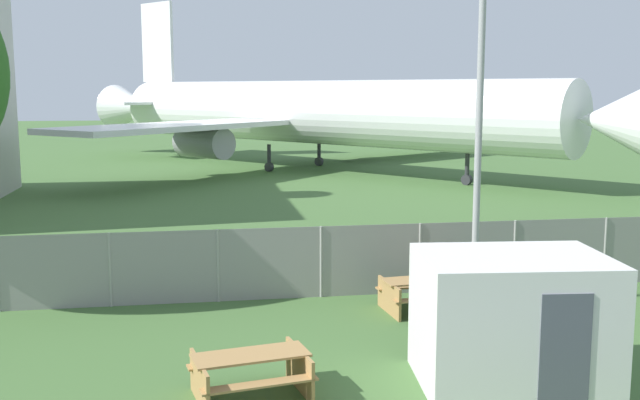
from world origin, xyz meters
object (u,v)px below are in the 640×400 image
object	(u,v)px
airplane	(309,113)
picnic_bench_open_grass	(425,290)
picnic_bench_near_cabin	(251,370)
portable_cabin	(512,320)

from	to	relation	value
airplane	picnic_bench_open_grass	xyz separation A→B (m)	(-1.90, -30.85, -3.16)
picnic_bench_near_cabin	picnic_bench_open_grass	distance (m)	6.18
airplane	picnic_bench_near_cabin	bearing A→B (deg)	-49.44
portable_cabin	picnic_bench_open_grass	distance (m)	4.52
airplane	portable_cabin	world-z (taller)	airplane
portable_cabin	picnic_bench_near_cabin	size ratio (longest dim) A/B	1.59
portable_cabin	picnic_bench_near_cabin	xyz separation A→B (m)	(-4.57, 0.13, -0.67)
picnic_bench_open_grass	airplane	bearing A→B (deg)	86.48
portable_cabin	picnic_bench_near_cabin	bearing A→B (deg)	-176.04
airplane	portable_cabin	size ratio (longest dim) A/B	10.37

